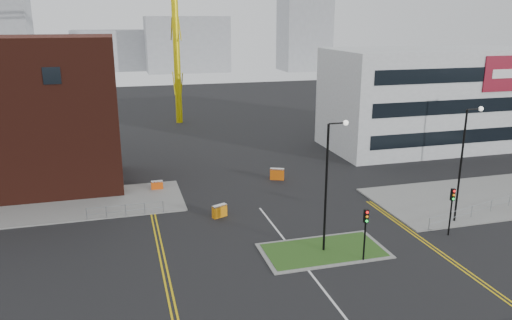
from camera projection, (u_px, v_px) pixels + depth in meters
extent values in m
cube|color=slate|center=(14.00, 210.00, 41.75)|extent=(28.00, 8.00, 0.12)
cube|color=slate|center=(502.00, 195.00, 45.20)|extent=(24.00, 10.00, 0.12)
cube|color=slate|center=(323.00, 251.00, 34.48)|extent=(8.60, 4.60, 0.08)
cube|color=#224C19|center=(323.00, 250.00, 34.47)|extent=(8.00, 4.00, 0.12)
cube|color=#3F180F|center=(16.00, 115.00, 45.40)|extent=(18.00, 10.00, 14.00)
cube|color=black|center=(52.00, 76.00, 40.68)|extent=(1.40, 0.10, 1.40)
cube|color=#B9BCBE|center=(429.00, 98.00, 61.27)|extent=(25.00, 12.00, 12.00)
cube|color=black|center=(458.00, 137.00, 56.66)|extent=(22.00, 0.10, 1.60)
cube|color=black|center=(461.00, 107.00, 55.69)|extent=(22.00, 0.10, 1.60)
cube|color=black|center=(465.00, 75.00, 54.73)|extent=(22.00, 0.10, 1.60)
cube|color=maroon|center=(511.00, 73.00, 56.22)|extent=(7.00, 0.15, 4.00)
cube|color=white|center=(511.00, 74.00, 56.13)|extent=(5.00, 0.05, 1.00)
cylinder|color=yellow|center=(175.00, 14.00, 72.55)|extent=(1.00, 1.00, 32.22)
cylinder|color=black|center=(326.00, 190.00, 33.25)|extent=(0.16, 0.16, 9.00)
cylinder|color=black|center=(337.00, 123.00, 32.17)|extent=(1.20, 0.10, 0.10)
sphere|color=silver|center=(346.00, 123.00, 32.32)|extent=(0.36, 0.36, 0.36)
cylinder|color=black|center=(460.00, 168.00, 38.20)|extent=(0.16, 0.16, 9.00)
cylinder|color=black|center=(474.00, 109.00, 37.12)|extent=(1.20, 0.10, 0.10)
sphere|color=silver|center=(481.00, 109.00, 37.28)|extent=(0.36, 0.36, 0.36)
cylinder|color=black|center=(365.00, 240.00, 32.74)|extent=(0.12, 0.12, 3.00)
cube|color=black|center=(366.00, 216.00, 32.27)|extent=(0.28, 0.22, 0.90)
sphere|color=red|center=(367.00, 212.00, 32.07)|extent=(0.18, 0.18, 0.18)
sphere|color=orange|center=(367.00, 217.00, 32.15)|extent=(0.18, 0.18, 0.18)
sphere|color=#0CCC33|center=(367.00, 221.00, 32.24)|extent=(0.18, 0.18, 0.18)
cylinder|color=black|center=(450.00, 216.00, 36.66)|extent=(0.12, 0.12, 3.00)
cube|color=black|center=(453.00, 195.00, 36.19)|extent=(0.28, 0.22, 0.90)
sphere|color=red|center=(454.00, 191.00, 35.99)|extent=(0.18, 0.18, 0.18)
sphere|color=orange|center=(454.00, 195.00, 36.07)|extent=(0.18, 0.18, 0.18)
sphere|color=#0CCC33|center=(453.00, 199.00, 36.16)|extent=(0.18, 0.18, 0.18)
cylinder|color=gray|center=(125.00, 205.00, 40.10)|extent=(6.00, 0.04, 0.04)
cylinder|color=gray|center=(126.00, 211.00, 40.24)|extent=(6.00, 0.04, 0.04)
cylinder|color=gray|center=(87.00, 215.00, 39.46)|extent=(0.05, 0.05, 1.10)
cylinder|color=gray|center=(163.00, 207.00, 41.01)|extent=(0.05, 0.05, 1.10)
cylinder|color=gray|center=(510.00, 196.00, 42.22)|extent=(19.01, 5.04, 0.04)
cylinder|color=gray|center=(509.00, 201.00, 42.36)|extent=(19.01, 5.04, 0.04)
cylinder|color=gray|center=(429.00, 224.00, 37.59)|extent=(0.05, 0.05, 1.10)
cube|color=silver|center=(332.00, 301.00, 28.41)|extent=(0.15, 30.00, 0.01)
cube|color=gold|center=(160.00, 258.00, 33.50)|extent=(0.12, 24.00, 0.01)
cube|color=gold|center=(165.00, 258.00, 33.57)|extent=(0.12, 24.00, 0.01)
cube|color=gold|center=(435.00, 251.00, 34.57)|extent=(0.12, 20.00, 0.01)
cube|color=gold|center=(439.00, 250.00, 34.65)|extent=(0.12, 20.00, 0.01)
cube|color=gray|center=(187.00, 44.00, 147.34)|extent=(24.00, 12.00, 16.00)
cube|color=gray|center=(305.00, 23.00, 150.10)|extent=(14.00, 12.00, 28.00)
cube|color=gray|center=(124.00, 50.00, 152.49)|extent=(30.00, 12.00, 12.00)
cube|color=#D1490B|center=(157.00, 186.00, 46.60)|extent=(1.08, 0.37, 0.90)
cube|color=silver|center=(157.00, 181.00, 46.49)|extent=(1.08, 0.37, 0.11)
cube|color=orange|center=(220.00, 211.00, 40.29)|extent=(1.30, 0.86, 1.03)
cube|color=silver|center=(219.00, 206.00, 40.16)|extent=(1.30, 0.86, 0.12)
cube|color=#D8590C|center=(277.00, 174.00, 49.61)|extent=(1.44, 0.96, 1.15)
cube|color=silver|center=(277.00, 169.00, 49.47)|extent=(1.44, 0.96, 0.14)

